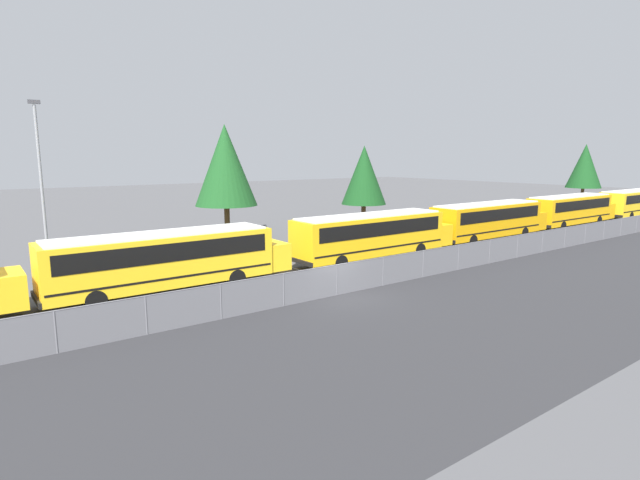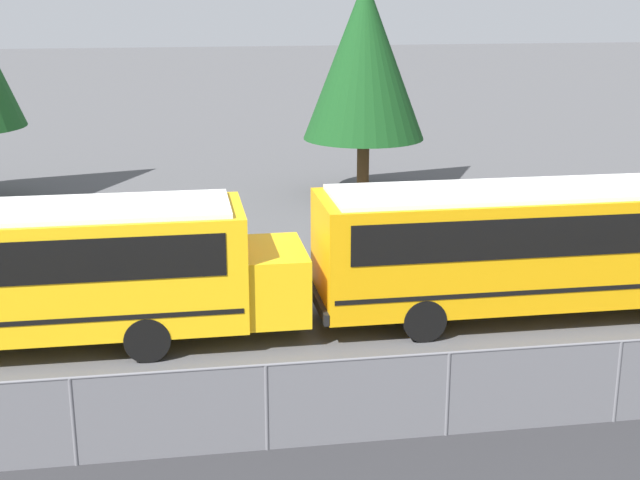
% 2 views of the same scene
% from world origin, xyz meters
% --- Properties ---
extents(school_bus_5, '(12.24, 2.57, 2.98)m').
position_xyz_m(school_bus_5, '(19.52, 5.24, 1.77)').
color(school_bus_5, orange).
rests_on(school_bus_5, ground_plane).
extents(tree_1, '(4.30, 4.30, 7.62)m').
position_xyz_m(tree_1, '(17.51, 17.96, 4.81)').
color(tree_1, '#51381E').
rests_on(tree_1, ground_plane).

